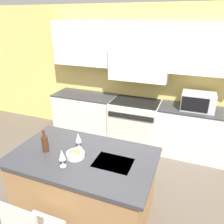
{
  "coord_description": "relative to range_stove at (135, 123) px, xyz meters",
  "views": [
    {
      "loc": [
        1.0,
        -2.26,
        2.46
      ],
      "look_at": [
        -0.07,
        0.51,
        1.17
      ],
      "focal_mm": 35.0,
      "sensor_mm": 36.0,
      "label": 1
    }
  ],
  "objects": [
    {
      "name": "microwave",
      "position": [
        1.13,
        0.02,
        0.62
      ],
      "size": [
        0.56,
        0.39,
        0.31
      ],
      "color": "#B7B7BC",
      "rests_on": "back_counter"
    },
    {
      "name": "wine_glass_near",
      "position": [
        -0.24,
        -2.21,
        0.59
      ],
      "size": [
        0.08,
        0.08,
        0.22
      ],
      "color": "white",
      "rests_on": "kitchen_island"
    },
    {
      "name": "kitchen_island",
      "position": [
        -0.13,
        -1.94,
        -0.01
      ],
      "size": [
        1.76,
        1.04,
        0.92
      ],
      "color": "olive",
      "rests_on": "ground_plane"
    },
    {
      "name": "wine_bottle",
      "position": [
        -0.61,
        -2.02,
        0.55
      ],
      "size": [
        0.08,
        0.08,
        0.3
      ],
      "color": "#422314",
      "rests_on": "kitchen_island"
    },
    {
      "name": "back_counter",
      "position": [
        0.0,
        0.02,
        -0.0
      ],
      "size": [
        3.58,
        0.62,
        0.94
      ],
      "color": "silver",
      "rests_on": "ground_plane"
    },
    {
      "name": "fruit_bowl",
      "position": [
        -0.2,
        -2.0,
        0.48
      ],
      "size": [
        0.22,
        0.22,
        0.09
      ],
      "color": "silver",
      "rests_on": "kitchen_island"
    },
    {
      "name": "range_stove",
      "position": [
        0.0,
        0.0,
        0.0
      ],
      "size": [
        0.95,
        0.7,
        0.95
      ],
      "color": "beige",
      "rests_on": "ground_plane"
    },
    {
      "name": "wine_glass_far",
      "position": [
        -0.25,
        -1.81,
        0.59
      ],
      "size": [
        0.08,
        0.08,
        0.22
      ],
      "color": "white",
      "rests_on": "kitchen_island"
    },
    {
      "name": "ground_plane",
      "position": [
        -0.0,
        -1.62,
        -0.47
      ],
      "size": [
        10.0,
        10.0,
        0.0
      ],
      "primitive_type": "plane",
      "color": "brown"
    },
    {
      "name": "back_cabinetry",
      "position": [
        -0.0,
        0.27,
        1.12
      ],
      "size": [
        10.0,
        0.46,
        2.7
      ],
      "color": "#DBC166",
      "rests_on": "ground_plane"
    }
  ]
}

